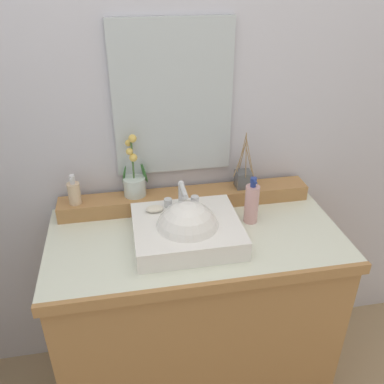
{
  "coord_description": "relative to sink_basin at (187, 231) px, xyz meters",
  "views": [
    {
      "loc": [
        -0.26,
        -1.3,
        1.83
      ],
      "look_at": [
        -0.02,
        -0.01,
        1.09
      ],
      "focal_mm": 38.09,
      "sensor_mm": 36.0,
      "label": 1
    }
  ],
  "objects": [
    {
      "name": "sink_basin",
      "position": [
        0.0,
        0.0,
        0.0
      ],
      "size": [
        0.41,
        0.36,
        0.28
      ],
      "color": "white",
      "rests_on": "vanity_cabinet"
    },
    {
      "name": "soap_dispenser",
      "position": [
        -0.43,
        0.25,
        0.08
      ],
      "size": [
        0.05,
        0.05,
        0.13
      ],
      "color": "beige",
      "rests_on": "back_ledge"
    },
    {
      "name": "potted_plant",
      "position": [
        -0.18,
        0.28,
        0.1
      ],
      "size": [
        0.12,
        0.09,
        0.28
      ],
      "color": "silver",
      "rests_on": "back_ledge"
    },
    {
      "name": "back_ledge",
      "position": [
        0.04,
        0.26,
        -0.01
      ],
      "size": [
        1.09,
        0.11,
        0.07
      ],
      "primitive_type": "cube",
      "color": "#A97744",
      "rests_on": "vanity_cabinet"
    },
    {
      "name": "mirror",
      "position": [
        0.0,
        0.33,
        0.42
      ],
      "size": [
        0.49,
        0.02,
        0.62
      ],
      "primitive_type": "cube",
      "color": "silver"
    },
    {
      "name": "lotion_bottle",
      "position": [
        0.28,
        0.09,
        0.05
      ],
      "size": [
        0.06,
        0.06,
        0.2
      ],
      "color": "#D29D9C",
      "rests_on": "vanity_cabinet"
    },
    {
      "name": "soap_bar",
      "position": [
        -0.11,
        0.11,
        0.05
      ],
      "size": [
        0.07,
        0.04,
        0.02
      ],
      "primitive_type": "ellipsoid",
      "color": "silver",
      "rests_on": "sink_basin"
    },
    {
      "name": "wall_back",
      "position": [
        0.04,
        0.44,
        0.33
      ],
      "size": [
        2.97,
        0.2,
        2.53
      ],
      "primitive_type": "cube",
      "color": "silver",
      "rests_on": "ground"
    },
    {
      "name": "reed_diffuser",
      "position": [
        0.3,
        0.26,
        0.07
      ],
      "size": [
        0.09,
        0.08,
        0.26
      ],
      "color": "#535657",
      "rests_on": "back_ledge"
    },
    {
      "name": "vanity_cabinet",
      "position": [
        0.04,
        0.03,
        -0.49
      ],
      "size": [
        1.16,
        0.6,
        0.9
      ],
      "color": "#A97744",
      "rests_on": "ground"
    }
  ]
}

